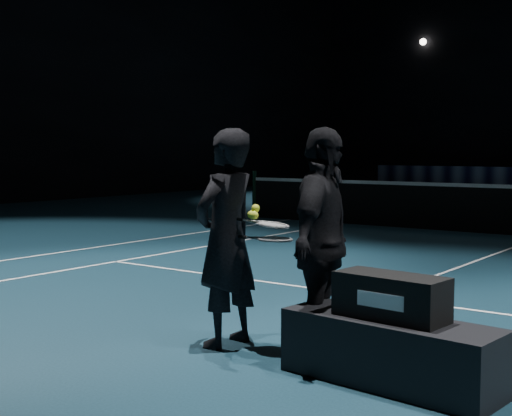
% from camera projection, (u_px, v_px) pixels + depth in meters
% --- Properties ---
extents(wall_left, '(0.00, 36.00, 36.00)m').
position_uv_depth(wall_left, '(24.00, 35.00, 21.31)').
color(wall_left, black).
rests_on(wall_left, ground).
extents(net_post_left, '(0.10, 0.10, 1.10)m').
position_uv_depth(net_post_left, '(254.00, 194.00, 16.58)').
color(net_post_left, black).
rests_on(net_post_left, floor).
extents(player_bench, '(1.56, 0.64, 0.45)m').
position_uv_depth(player_bench, '(390.00, 351.00, 4.84)').
color(player_bench, black).
rests_on(player_bench, floor).
extents(racket_bag, '(0.78, 0.39, 0.30)m').
position_uv_depth(racket_bag, '(391.00, 297.00, 4.81)').
color(racket_bag, black).
rests_on(racket_bag, player_bench).
extents(bag_signature, '(0.35, 0.04, 0.10)m').
position_uv_depth(bag_signature, '(380.00, 301.00, 4.68)').
color(bag_signature, white).
rests_on(bag_signature, racket_bag).
extents(player_a, '(0.44, 0.66, 1.77)m').
position_uv_depth(player_a, '(226.00, 238.00, 5.76)').
color(player_a, black).
rests_on(player_a, floor).
extents(player_b, '(0.70, 1.11, 1.77)m').
position_uv_depth(player_b, '(322.00, 245.00, 5.33)').
color(player_b, black).
rests_on(player_b, floor).
extents(racket_lower, '(0.70, 0.29, 0.03)m').
position_uv_depth(racket_lower, '(275.00, 239.00, 5.53)').
color(racket_lower, black).
rests_on(racket_lower, player_a).
extents(racket_upper, '(0.71, 0.34, 0.10)m').
position_uv_depth(racket_upper, '(272.00, 225.00, 5.58)').
color(racket_upper, black).
rests_on(racket_upper, player_b).
extents(tennis_balls, '(0.12, 0.10, 0.12)m').
position_uv_depth(tennis_balls, '(254.00, 213.00, 5.62)').
color(tennis_balls, '#DAEF32').
rests_on(tennis_balls, racket_upper).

